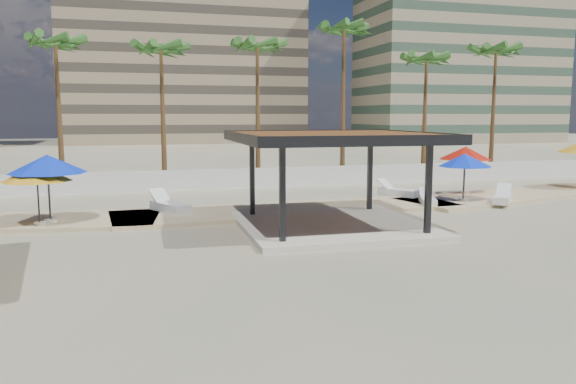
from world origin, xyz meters
name	(u,v)px	position (x,y,z in m)	size (l,w,h in m)	color
ground	(292,249)	(0.00, 0.00, 0.00)	(200.00, 200.00, 0.00)	tan
promenade	(288,208)	(2.00, 7.67, 0.06)	(44.45, 7.97, 0.24)	#C6B284
boundary_wall	(218,179)	(0.00, 16.00, 0.60)	(56.00, 0.30, 1.20)	silver
building_mid	(183,55)	(4.00, 78.00, 14.27)	(38.00, 16.00, 30.40)	#847259
building_east	(460,37)	(48.00, 66.00, 17.27)	(32.00, 15.00, 36.40)	gray
pavilion_central	(333,171)	(2.48, 2.93, 2.25)	(7.59, 7.59, 3.76)	beige
umbrella_b	(37,173)	(-8.57, 5.80, 2.19)	(2.73, 2.73, 2.34)	beige
umbrella_c	(465,153)	(12.48, 9.20, 2.37)	(3.13, 3.13, 2.55)	beige
umbrella_d	(465,160)	(10.85, 6.76, 2.20)	(3.37, 3.37, 2.35)	beige
umbrella_f	(47,164)	(-8.24, 6.25, 2.50)	(3.54, 3.54, 2.70)	beige
lounger_a	(170,206)	(-3.48, 7.59, 0.40)	(1.77, 2.53, 0.92)	white
lounger_b	(428,200)	(8.65, 6.38, 0.35)	(1.23, 1.98, 0.71)	white
lounger_c	(398,192)	(8.52, 9.24, 0.39)	(1.87, 2.27, 0.86)	white
lounger_d	(502,198)	(12.44, 5.84, 0.38)	(1.98, 2.12, 0.83)	white
palm_c	(56,48)	(-9.00, 18.10, 8.26)	(3.00, 3.00, 9.44)	brown
palm_d	(161,54)	(-3.00, 18.90, 8.16)	(3.00, 3.00, 9.33)	brown
palm_e	(257,51)	(3.00, 18.40, 8.48)	(3.00, 3.00, 9.67)	brown
palm_f	(344,36)	(9.00, 18.60, 9.70)	(3.00, 3.00, 10.97)	brown
palm_g	(426,64)	(15.00, 18.20, 7.97)	(3.00, 3.00, 9.12)	brown
palm_h	(496,56)	(21.00, 18.80, 8.75)	(3.00, 3.00, 9.95)	brown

